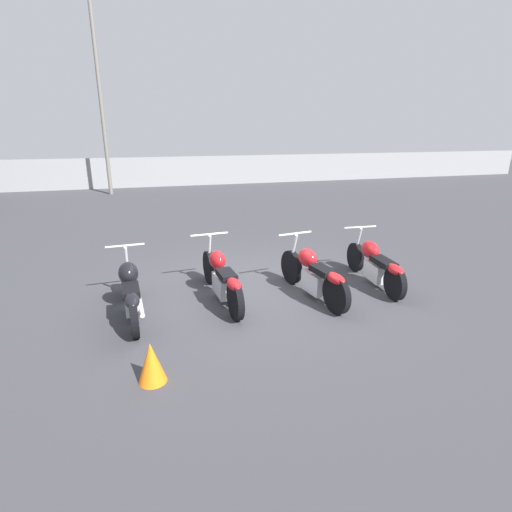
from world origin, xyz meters
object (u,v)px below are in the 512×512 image
(light_pole_left, at_px, (98,71))
(motorcycle_slot_0, at_px, (131,291))
(motorcycle_slot_1, at_px, (222,278))
(motorcycle_slot_2, at_px, (314,275))
(motorcycle_slot_3, at_px, (375,264))
(traffic_cone_near, at_px, (151,363))

(light_pole_left, height_order, motorcycle_slot_0, light_pole_left)
(light_pole_left, height_order, motorcycle_slot_1, light_pole_left)
(light_pole_left, relative_size, motorcycle_slot_1, 3.82)
(motorcycle_slot_2, height_order, motorcycle_slot_3, motorcycle_slot_2)
(motorcycle_slot_0, relative_size, motorcycle_slot_3, 1.01)
(light_pole_left, distance_m, motorcycle_slot_3, 14.12)
(motorcycle_slot_3, bearing_deg, traffic_cone_near, -151.42)
(motorcycle_slot_3, bearing_deg, motorcycle_slot_0, -175.36)
(light_pole_left, bearing_deg, motorcycle_slot_2, -72.09)
(motorcycle_slot_1, distance_m, traffic_cone_near, 2.33)
(light_pole_left, distance_m, motorcycle_slot_1, 13.26)
(motorcycle_slot_1, bearing_deg, motorcycle_slot_3, -6.25)
(motorcycle_slot_1, distance_m, motorcycle_slot_2, 1.53)
(motorcycle_slot_0, xyz_separation_m, traffic_cone_near, (0.25, -1.79, -0.16))
(motorcycle_slot_2, bearing_deg, motorcycle_slot_0, 168.61)
(motorcycle_slot_2, bearing_deg, traffic_cone_near, -157.17)
(motorcycle_slot_1, xyz_separation_m, motorcycle_slot_2, (1.50, -0.30, 0.01))
(light_pole_left, relative_size, traffic_cone_near, 17.20)
(motorcycle_slot_0, xyz_separation_m, motorcycle_slot_1, (1.43, 0.20, -0.00))
(motorcycle_slot_0, bearing_deg, motorcycle_slot_3, -2.26)
(motorcycle_slot_0, relative_size, motorcycle_slot_1, 0.93)
(motorcycle_slot_0, bearing_deg, light_pole_left, 90.86)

